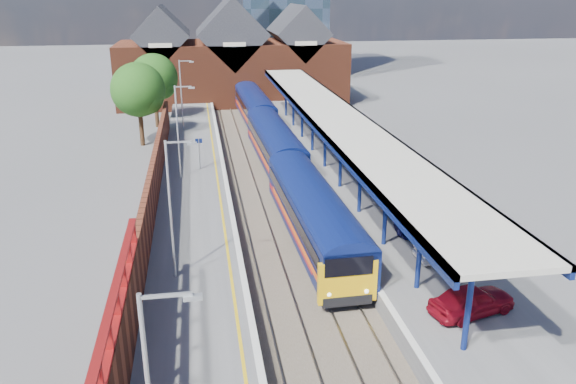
{
  "coord_description": "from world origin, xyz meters",
  "views": [
    {
      "loc": [
        -4.96,
        -19.56,
        14.47
      ],
      "look_at": [
        0.35,
        13.0,
        2.6
      ],
      "focal_mm": 35.0,
      "sensor_mm": 36.0,
      "label": 1
    }
  ],
  "objects_px": {
    "lamp_post_d": "(182,90)",
    "parked_car_red": "(472,300)",
    "lamp_post_b": "(173,202)",
    "lamp_post_c": "(179,126)",
    "parked_car_dark": "(419,207)",
    "train": "(263,121)",
    "parked_car_blue": "(431,224)",
    "platform_sign": "(199,148)",
    "parked_car_silver": "(450,250)"
  },
  "relations": [
    {
      "from": "lamp_post_d",
      "to": "parked_car_dark",
      "type": "bearing_deg",
      "value": -60.55
    },
    {
      "from": "parked_car_red",
      "to": "parked_car_silver",
      "type": "distance_m",
      "value": 5.16
    },
    {
      "from": "lamp_post_c",
      "to": "parked_car_red",
      "type": "bearing_deg",
      "value": -59.25
    },
    {
      "from": "train",
      "to": "lamp_post_d",
      "type": "relative_size",
      "value": 9.42
    },
    {
      "from": "train",
      "to": "lamp_post_c",
      "type": "relative_size",
      "value": 9.42
    },
    {
      "from": "lamp_post_b",
      "to": "lamp_post_d",
      "type": "bearing_deg",
      "value": 90.0
    },
    {
      "from": "lamp_post_d",
      "to": "parked_car_red",
      "type": "bearing_deg",
      "value": -71.13
    },
    {
      "from": "train",
      "to": "platform_sign",
      "type": "bearing_deg",
      "value": -119.4
    },
    {
      "from": "lamp_post_d",
      "to": "parked_car_silver",
      "type": "bearing_deg",
      "value": -66.57
    },
    {
      "from": "platform_sign",
      "to": "parked_car_red",
      "type": "distance_m",
      "value": 26.26
    },
    {
      "from": "lamp_post_c",
      "to": "lamp_post_b",
      "type": "bearing_deg",
      "value": -90.0
    },
    {
      "from": "platform_sign",
      "to": "lamp_post_c",
      "type": "bearing_deg",
      "value": -124.26
    },
    {
      "from": "parked_car_red",
      "to": "parked_car_dark",
      "type": "relative_size",
      "value": 1.0
    },
    {
      "from": "train",
      "to": "platform_sign",
      "type": "distance_m",
      "value": 13.24
    },
    {
      "from": "parked_car_blue",
      "to": "lamp_post_d",
      "type": "bearing_deg",
      "value": 37.07
    },
    {
      "from": "platform_sign",
      "to": "parked_car_red",
      "type": "relative_size",
      "value": 0.63
    },
    {
      "from": "lamp_post_c",
      "to": "parked_car_red",
      "type": "height_order",
      "value": "lamp_post_c"
    },
    {
      "from": "lamp_post_c",
      "to": "platform_sign",
      "type": "xyz_separation_m",
      "value": [
        1.36,
        2.0,
        -2.3
      ]
    },
    {
      "from": "lamp_post_b",
      "to": "parked_car_dark",
      "type": "bearing_deg",
      "value": 20.9
    },
    {
      "from": "parked_car_dark",
      "to": "parked_car_blue",
      "type": "relative_size",
      "value": 0.93
    },
    {
      "from": "lamp_post_d",
      "to": "platform_sign",
      "type": "relative_size",
      "value": 2.8
    },
    {
      "from": "train",
      "to": "lamp_post_d",
      "type": "xyz_separation_m",
      "value": [
        -7.86,
        2.48,
        2.87
      ]
    },
    {
      "from": "parked_car_silver",
      "to": "parked_car_dark",
      "type": "height_order",
      "value": "parked_car_silver"
    },
    {
      "from": "parked_car_dark",
      "to": "parked_car_blue",
      "type": "bearing_deg",
      "value": -172.78
    },
    {
      "from": "parked_car_red",
      "to": "parked_car_blue",
      "type": "bearing_deg",
      "value": -26.39
    },
    {
      "from": "train",
      "to": "parked_car_red",
      "type": "relative_size",
      "value": 16.61
    },
    {
      "from": "parked_car_dark",
      "to": "parked_car_blue",
      "type": "xyz_separation_m",
      "value": [
        -0.34,
        -2.8,
        0.02
      ]
    },
    {
      "from": "parked_car_blue",
      "to": "parked_car_red",
      "type": "bearing_deg",
      "value": 179.35
    },
    {
      "from": "parked_car_silver",
      "to": "platform_sign",
      "type": "bearing_deg",
      "value": 30.23
    },
    {
      "from": "train",
      "to": "parked_car_red",
      "type": "distance_m",
      "value": 35.47
    },
    {
      "from": "lamp_post_c",
      "to": "parked_car_red",
      "type": "xyz_separation_m",
      "value": [
        12.85,
        -21.59,
        -3.32
      ]
    },
    {
      "from": "parked_car_red",
      "to": "platform_sign",
      "type": "bearing_deg",
      "value": 10.79
    },
    {
      "from": "lamp_post_b",
      "to": "parked_car_red",
      "type": "relative_size",
      "value": 1.76
    },
    {
      "from": "parked_car_dark",
      "to": "parked_car_red",
      "type": "bearing_deg",
      "value": -176.06
    },
    {
      "from": "lamp_post_b",
      "to": "parked_car_red",
      "type": "distance_m",
      "value": 14.4
    },
    {
      "from": "lamp_post_c",
      "to": "parked_car_blue",
      "type": "distance_m",
      "value": 19.87
    },
    {
      "from": "train",
      "to": "parked_car_dark",
      "type": "distance_m",
      "value": 24.86
    },
    {
      "from": "lamp_post_c",
      "to": "parked_car_blue",
      "type": "relative_size",
      "value": 1.62
    },
    {
      "from": "parked_car_dark",
      "to": "lamp_post_b",
      "type": "bearing_deg",
      "value": 124.98
    },
    {
      "from": "lamp_post_c",
      "to": "lamp_post_d",
      "type": "height_order",
      "value": "same"
    },
    {
      "from": "lamp_post_b",
      "to": "lamp_post_c",
      "type": "distance_m",
      "value": 16.0
    },
    {
      "from": "parked_car_red",
      "to": "train",
      "type": "bearing_deg",
      "value": -7.08
    },
    {
      "from": "lamp_post_b",
      "to": "platform_sign",
      "type": "distance_m",
      "value": 18.2
    },
    {
      "from": "train",
      "to": "lamp_post_d",
      "type": "distance_m",
      "value": 8.72
    },
    {
      "from": "lamp_post_b",
      "to": "platform_sign",
      "type": "xyz_separation_m",
      "value": [
        1.36,
        18.0,
        -2.3
      ]
    },
    {
      "from": "train",
      "to": "parked_car_silver",
      "type": "height_order",
      "value": "train"
    },
    {
      "from": "lamp_post_b",
      "to": "parked_car_dark",
      "type": "relative_size",
      "value": 1.75
    },
    {
      "from": "lamp_post_d",
      "to": "parked_car_blue",
      "type": "height_order",
      "value": "lamp_post_d"
    },
    {
      "from": "parked_car_red",
      "to": "parked_car_dark",
      "type": "height_order",
      "value": "parked_car_red"
    },
    {
      "from": "parked_car_blue",
      "to": "train",
      "type": "bearing_deg",
      "value": 24.62
    }
  ]
}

